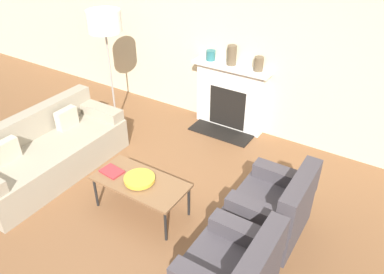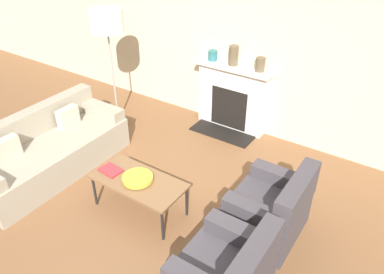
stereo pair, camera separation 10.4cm
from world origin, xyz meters
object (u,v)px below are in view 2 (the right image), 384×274
floor_lamp (107,25)px  mantel_vase_center_right (260,64)px  bowl (138,178)px  mantel_vase_center_left (234,56)px  armchair_far (270,210)px  fireplace (232,98)px  mantel_vase_left (213,55)px  coffee_table (139,182)px  couch (48,151)px  book (111,170)px

floor_lamp → mantel_vase_center_right: bearing=24.6°
bowl → mantel_vase_center_left: (-0.07, 2.38, 0.74)m
armchair_far → mantel_vase_center_right: mantel_vase_center_right is taller
fireplace → mantel_vase_left: size_ratio=8.11×
coffee_table → floor_lamp: floor_lamp is taller
couch → mantel_vase_center_left: mantel_vase_center_left is taller
mantel_vase_center_right → mantel_vase_left: bearing=180.0°
coffee_table → book: (-0.39, -0.05, 0.05)m
fireplace → armchair_far: (1.49, -1.82, -0.20)m
couch → mantel_vase_left: size_ratio=13.86×
fireplace → floor_lamp: 2.20m
book → mantel_vase_center_right: (0.77, 2.42, 0.72)m
book → floor_lamp: (-1.30, 1.47, 1.19)m
armchair_far → bowl: (-1.44, -0.54, 0.17)m
couch → mantel_vase_left: (1.15, 2.44, 0.85)m
coffee_table → bowl: 0.07m
mantel_vase_center_right → bowl: bearing=-99.0°
couch → bowl: bearing=-87.8°
couch → fireplace: bearing=-32.3°
armchair_far → mantel_vase_left: 2.75m
armchair_far → book: size_ratio=3.08×
floor_lamp → fireplace: bearing=29.6°
fireplace → floor_lamp: floor_lamp is taller
mantel_vase_center_right → armchair_far: bearing=-59.9°
armchair_far → floor_lamp: (-3.13, 0.89, 1.33)m
book → mantel_vase_left: 2.52m
floor_lamp → mantel_vase_center_left: size_ratio=6.26×
armchair_far → mantel_vase_center_right: 2.29m
floor_lamp → coffee_table: bearing=-39.9°
armchair_far → floor_lamp: 3.52m
couch → coffee_table: 1.58m
bowl → mantel_vase_center_left: mantel_vase_center_left is taller
armchair_far → floor_lamp: bearing=-105.8°
floor_lamp → mantel_vase_center_right: (2.07, 0.95, -0.47)m
mantel_vase_center_left → bowl: bearing=-88.3°
fireplace → mantel_vase_left: mantel_vase_left is taller
coffee_table → floor_lamp: bearing=140.1°
coffee_table → mantel_vase_center_left: (-0.07, 2.37, 0.81)m
couch → mantel_vase_center_right: mantel_vase_center_right is taller
coffee_table → mantel_vase_left: mantel_vase_left is taller
bowl → floor_lamp: 2.50m
bowl → mantel_vase_center_right: (0.37, 2.38, 0.69)m
book → mantel_vase_left: mantel_vase_left is taller
armchair_far → bowl: size_ratio=2.42×
book → mantel_vase_center_left: 2.56m
fireplace → floor_lamp: size_ratio=0.67×
fireplace → bowl: 2.36m
mantel_vase_center_left → couch: bearing=-121.8°
armchair_far → book: armchair_far is taller
armchair_far → coffee_table: size_ratio=0.78×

